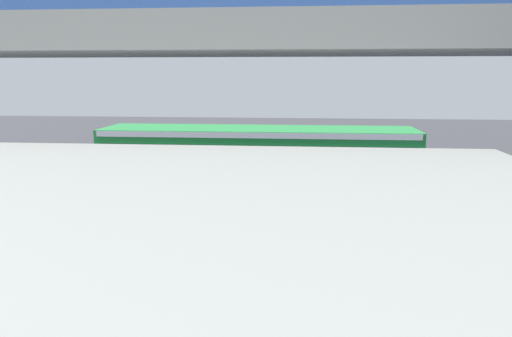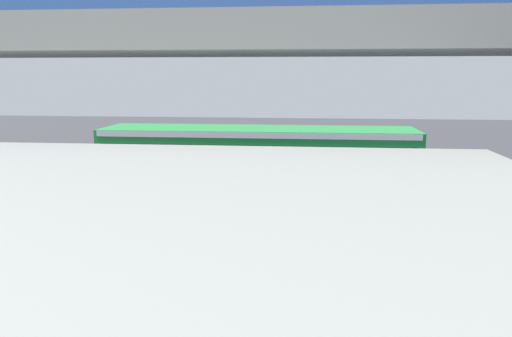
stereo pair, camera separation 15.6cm
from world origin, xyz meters
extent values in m
plane|color=#38383D|center=(0.00, 0.00, 0.00)|extent=(80.00, 80.00, 0.00)
cube|color=#1E8C38|center=(0.09, 0.76, 1.72)|extent=(11.50, 2.55, 2.86)
cube|color=black|center=(0.09, 0.76, 2.23)|extent=(11.04, 2.59, 0.90)
cube|color=white|center=(0.09, 0.76, 3.03)|extent=(11.27, 2.58, 0.20)
cube|color=black|center=(5.85, 0.76, 2.06)|extent=(0.04, 2.24, 1.20)
cylinder|color=black|center=(3.77, 2.03, 0.52)|extent=(1.04, 0.30, 1.04)
cylinder|color=black|center=(3.77, -0.52, 0.52)|extent=(1.04, 0.30, 1.04)
cylinder|color=black|center=(-3.59, 2.03, 0.52)|extent=(1.04, 0.30, 1.04)
cylinder|color=black|center=(-3.59, -0.52, 0.52)|extent=(1.04, 0.30, 1.04)
cube|color=#33478C|center=(-4.75, 6.50, 1.12)|extent=(4.80, 1.95, 1.86)
cube|color=black|center=(-4.75, 6.50, 1.48)|extent=(4.42, 1.98, 0.56)
cylinder|color=black|center=(-3.16, 7.47, 0.34)|extent=(0.68, 0.22, 0.68)
cylinder|color=black|center=(-3.16, 5.52, 0.34)|extent=(0.68, 0.22, 0.68)
cylinder|color=black|center=(-6.33, 7.47, 0.34)|extent=(0.68, 0.22, 0.68)
cylinder|color=black|center=(-6.33, 5.52, 0.34)|extent=(0.68, 0.22, 0.68)
torus|color=black|center=(7.21, 3.59, 0.36)|extent=(0.72, 0.06, 0.72)
torus|color=black|center=(6.16, 3.59, 0.36)|extent=(0.72, 0.06, 0.72)
cube|color=red|center=(6.69, 3.59, 0.54)|extent=(0.89, 0.04, 0.04)
cylinder|color=red|center=(6.50, 3.59, 0.74)|extent=(0.03, 0.03, 0.40)
cube|color=black|center=(6.50, 3.59, 0.94)|extent=(0.20, 0.08, 0.04)
cylinder|color=red|center=(7.09, 3.59, 0.91)|extent=(0.02, 0.44, 0.02)
torus|color=black|center=(7.20, 5.22, 0.36)|extent=(0.72, 0.06, 0.72)
cylinder|color=blue|center=(7.53, 5.22, 0.74)|extent=(0.03, 0.03, 0.40)
torus|color=black|center=(8.19, 3.70, 0.36)|extent=(0.72, 0.06, 0.72)
cylinder|color=#2D2D38|center=(-7.17, 0.27, 0.42)|extent=(0.32, 0.32, 0.85)
cylinder|color=maroon|center=(-7.17, 0.27, 1.20)|extent=(0.38, 0.38, 0.70)
sphere|color=tan|center=(-7.17, 0.27, 1.68)|extent=(0.22, 0.22, 0.22)
cylinder|color=slate|center=(-5.07, -3.35, 1.40)|extent=(0.08, 0.08, 2.80)
cube|color=yellow|center=(-5.07, -3.35, 2.50)|extent=(0.04, 0.60, 0.60)
cube|color=silver|center=(-6.00, -2.22, 0.00)|extent=(2.00, 0.20, 0.01)
cube|color=silver|center=(-2.00, -2.22, 0.00)|extent=(2.00, 0.20, 0.01)
cube|color=silver|center=(2.00, -2.22, 0.00)|extent=(2.00, 0.20, 0.01)
cube|color=silver|center=(6.00, -2.22, 0.00)|extent=(2.00, 0.20, 0.01)
cube|color=gray|center=(0.00, 11.29, 5.64)|extent=(29.79, 2.60, 0.50)
cube|color=#192333|center=(0.63, 12.60, 1.89)|extent=(7.65, 0.04, 2.94)
camera|label=1|loc=(-1.54, 18.73, 5.08)|focal=34.47mm
camera|label=2|loc=(-1.70, 18.71, 5.08)|focal=34.47mm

